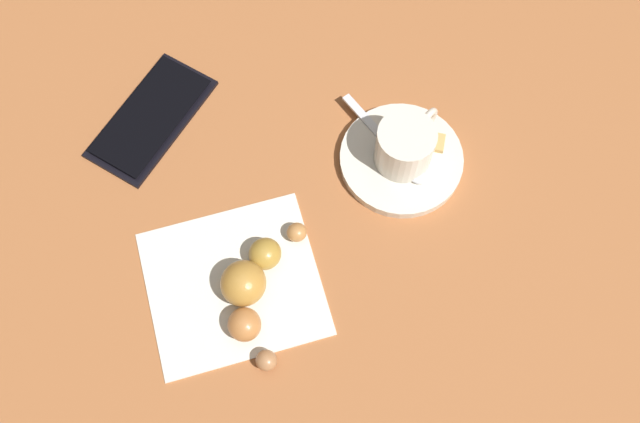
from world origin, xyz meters
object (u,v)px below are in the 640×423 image
(saucer, at_px, (401,160))
(sugar_packet, at_px, (412,138))
(espresso_cup, at_px, (406,145))
(napkin, at_px, (233,283))
(teaspoon, at_px, (395,151))
(croissant, at_px, (251,286))
(cell_phone, at_px, (151,117))

(saucer, xyz_separation_m, sugar_packet, (-0.02, -0.01, 0.01))
(espresso_cup, height_order, napkin, espresso_cup)
(espresso_cup, bearing_deg, teaspoon, -61.79)
(croissant, height_order, cell_phone, croissant)
(sugar_packet, xyz_separation_m, cell_phone, (0.24, -0.17, -0.01))
(napkin, distance_m, cell_phone, 0.22)
(napkin, bearing_deg, croissant, 127.68)
(espresso_cup, distance_m, cell_phone, 0.29)
(saucer, xyz_separation_m, espresso_cup, (-0.00, 0.00, 0.03))
(saucer, bearing_deg, cell_phone, -40.88)
(espresso_cup, distance_m, croissant, 0.22)
(saucer, height_order, croissant, croissant)
(espresso_cup, relative_size, napkin, 0.48)
(napkin, bearing_deg, sugar_packet, -169.81)
(saucer, bearing_deg, sugar_packet, -149.74)
(saucer, bearing_deg, espresso_cup, 177.32)
(saucer, distance_m, croissant, 0.22)
(teaspoon, height_order, sugar_packet, teaspoon)
(espresso_cup, bearing_deg, sugar_packet, -147.75)
(saucer, relative_size, sugar_packet, 1.93)
(sugar_packet, distance_m, cell_phone, 0.29)
(saucer, height_order, napkin, saucer)
(espresso_cup, relative_size, sugar_packet, 1.20)
(saucer, height_order, sugar_packet, sugar_packet)
(napkin, bearing_deg, saucer, -171.98)
(saucer, height_order, cell_phone, same)
(teaspoon, bearing_deg, cell_phone, -39.97)
(espresso_cup, xyz_separation_m, croissant, (0.21, 0.05, -0.02))
(napkin, bearing_deg, teaspoon, -169.72)
(saucer, distance_m, napkin, 0.23)
(sugar_packet, distance_m, napkin, 0.25)
(sugar_packet, bearing_deg, saucer, 72.00)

